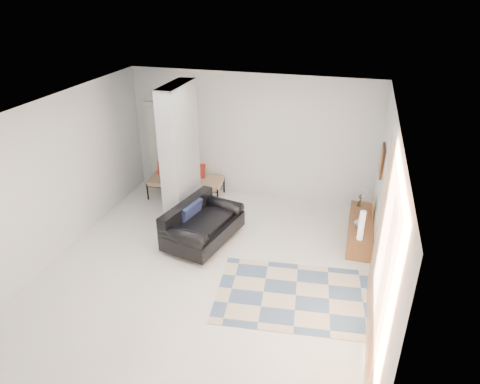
# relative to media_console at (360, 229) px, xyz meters

# --- Properties ---
(floor) EXTENTS (6.00, 6.00, 0.00)m
(floor) POSITION_rel_media_console_xyz_m (-2.52, -1.70, -0.21)
(floor) COLOR silver
(floor) RESTS_ON ground
(ceiling) EXTENTS (6.00, 6.00, 0.00)m
(ceiling) POSITION_rel_media_console_xyz_m (-2.52, -1.70, 2.59)
(ceiling) COLOR white
(ceiling) RESTS_ON wall_back
(wall_back) EXTENTS (6.00, 0.00, 6.00)m
(wall_back) POSITION_rel_media_console_xyz_m (-2.52, 1.30, 1.19)
(wall_back) COLOR silver
(wall_back) RESTS_ON ground
(wall_front) EXTENTS (6.00, 0.00, 6.00)m
(wall_front) POSITION_rel_media_console_xyz_m (-2.52, -4.70, 1.19)
(wall_front) COLOR silver
(wall_front) RESTS_ON ground
(wall_left) EXTENTS (0.00, 6.00, 6.00)m
(wall_left) POSITION_rel_media_console_xyz_m (-5.27, -1.70, 1.19)
(wall_left) COLOR silver
(wall_left) RESTS_ON ground
(wall_right) EXTENTS (0.00, 6.00, 6.00)m
(wall_right) POSITION_rel_media_console_xyz_m (0.23, -1.70, 1.19)
(wall_right) COLOR silver
(wall_right) RESTS_ON ground
(partition_column) EXTENTS (0.35, 1.20, 2.80)m
(partition_column) POSITION_rel_media_console_xyz_m (-3.62, -0.10, 1.19)
(partition_column) COLOR #A5A9AC
(partition_column) RESTS_ON floor
(hallway_door) EXTENTS (0.85, 0.06, 2.04)m
(hallway_door) POSITION_rel_media_console_xyz_m (-4.62, 1.26, 0.81)
(hallway_door) COLOR silver
(hallway_door) RESTS_ON floor
(curtain) EXTENTS (0.00, 2.55, 2.55)m
(curtain) POSITION_rel_media_console_xyz_m (0.15, -2.85, 1.24)
(curtain) COLOR #FF9943
(curtain) RESTS_ON wall_right
(wall_art) EXTENTS (0.04, 0.45, 0.55)m
(wall_art) POSITION_rel_media_console_xyz_m (0.20, -0.00, 1.44)
(wall_art) COLOR #371E0F
(wall_art) RESTS_ON wall_right
(media_console) EXTENTS (0.45, 1.61, 0.80)m
(media_console) POSITION_rel_media_console_xyz_m (0.00, 0.00, 0.00)
(media_console) COLOR brown
(media_console) RESTS_ON floor
(loveseat) EXTENTS (1.26, 1.77, 0.76)m
(loveseat) POSITION_rel_media_console_xyz_m (-2.93, -0.91, 0.15)
(loveseat) COLOR silver
(loveseat) RESTS_ON floor
(daybed) EXTENTS (1.72, 0.86, 0.77)m
(daybed) POSITION_rel_media_console_xyz_m (-3.95, 0.82, 0.21)
(daybed) COLOR black
(daybed) RESTS_ON floor
(area_rug) EXTENTS (2.68, 1.94, 0.01)m
(area_rug) POSITION_rel_media_console_xyz_m (-0.92, -2.02, -0.20)
(area_rug) COLOR beige
(area_rug) RESTS_ON floor
(cylinder_lamp) EXTENTS (0.10, 0.10, 0.55)m
(cylinder_lamp) POSITION_rel_media_console_xyz_m (-0.02, -0.68, 0.47)
(cylinder_lamp) COLOR beige
(cylinder_lamp) RESTS_ON media_console
(bronze_figurine) EXTENTS (0.13, 0.13, 0.25)m
(bronze_figurine) POSITION_rel_media_console_xyz_m (-0.05, 0.60, 0.32)
(bronze_figurine) COLOR #322216
(bronze_figurine) RESTS_ON media_console
(vase) EXTENTS (0.19, 0.19, 0.20)m
(vase) POSITION_rel_media_console_xyz_m (-0.05, -0.25, 0.29)
(vase) COLOR silver
(vase) RESTS_ON media_console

